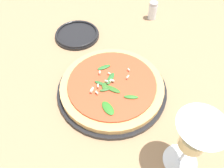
{
  "coord_description": "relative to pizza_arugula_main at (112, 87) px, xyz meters",
  "views": [
    {
      "loc": [
        -0.35,
        0.04,
        0.5
      ],
      "look_at": [
        0.02,
        -0.01,
        0.03
      ],
      "focal_mm": 35.0,
      "sensor_mm": 36.0,
      "label": 1
    }
  ],
  "objects": [
    {
      "name": "pizza_arugula_main",
      "position": [
        0.0,
        0.0,
        0.0
      ],
      "size": [
        0.31,
        0.31,
        0.05
      ],
      "color": "black",
      "rests_on": "ground_plane"
    },
    {
      "name": "ground_plane",
      "position": [
        -0.02,
        0.01,
        -0.02
      ],
      "size": [
        6.0,
        6.0,
        0.0
      ],
      "primitive_type": "plane",
      "color": "#9E7A56"
    },
    {
      "name": "shaker_pepper",
      "position": [
        0.33,
        -0.2,
        0.02
      ],
      "size": [
        0.03,
        0.03,
        0.07
      ],
      "color": "silver",
      "rests_on": "ground_plane"
    },
    {
      "name": "wine_glass",
      "position": [
        -0.22,
        -0.12,
        0.1
      ],
      "size": [
        0.09,
        0.09,
        0.17
      ],
      "color": "white",
      "rests_on": "ground_plane"
    },
    {
      "name": "side_plate_white",
      "position": [
        0.26,
        0.09,
        -0.01
      ],
      "size": [
        0.16,
        0.16,
        0.02
      ],
      "color": "black",
      "rests_on": "ground_plane"
    }
  ]
}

